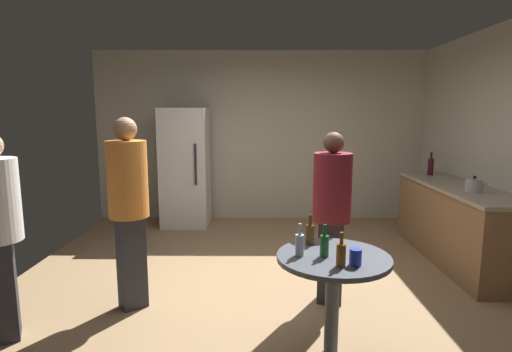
# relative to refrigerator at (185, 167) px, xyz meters

# --- Properties ---
(ground_plane) EXTENTS (5.20, 5.20, 0.10)m
(ground_plane) POSITION_rel_refrigerator_xyz_m (1.16, -2.20, -0.95)
(ground_plane) COLOR #9E7C56
(wall_back) EXTENTS (5.32, 0.06, 2.70)m
(wall_back) POSITION_rel_refrigerator_xyz_m (1.16, 0.43, 0.45)
(wall_back) COLOR beige
(wall_back) RESTS_ON ground_plane
(refrigerator) EXTENTS (0.70, 0.68, 1.80)m
(refrigerator) POSITION_rel_refrigerator_xyz_m (0.00, 0.00, 0.00)
(refrigerator) COLOR white
(refrigerator) RESTS_ON ground_plane
(kitchen_counter) EXTENTS (0.64, 2.20, 0.90)m
(kitchen_counter) POSITION_rel_refrigerator_xyz_m (3.44, -1.52, -0.45)
(kitchen_counter) COLOR olive
(kitchen_counter) RESTS_ON ground_plane
(kettle) EXTENTS (0.24, 0.17, 0.18)m
(kettle) POSITION_rel_refrigerator_xyz_m (3.40, -1.92, 0.07)
(kettle) COLOR #B2B2B7
(kettle) RESTS_ON kitchen_counter
(wine_bottle_on_counter) EXTENTS (0.08, 0.08, 0.31)m
(wine_bottle_on_counter) POSITION_rel_refrigerator_xyz_m (3.43, -0.74, 0.12)
(wine_bottle_on_counter) COLOR #3F141E
(wine_bottle_on_counter) RESTS_ON kitchen_counter
(foreground_table) EXTENTS (0.80, 0.80, 0.73)m
(foreground_table) POSITION_rel_refrigerator_xyz_m (1.65, -3.39, -0.27)
(foreground_table) COLOR #4C515B
(foreground_table) RESTS_ON ground_plane
(beer_bottle_amber) EXTENTS (0.06, 0.06, 0.23)m
(beer_bottle_amber) POSITION_rel_refrigerator_xyz_m (1.66, -3.59, -0.08)
(beer_bottle_amber) COLOR #8C5919
(beer_bottle_amber) RESTS_ON foreground_table
(beer_bottle_brown) EXTENTS (0.06, 0.06, 0.23)m
(beer_bottle_brown) POSITION_rel_refrigerator_xyz_m (1.52, -3.15, -0.08)
(beer_bottle_brown) COLOR #593314
(beer_bottle_brown) RESTS_ON foreground_table
(beer_bottle_green) EXTENTS (0.06, 0.06, 0.23)m
(beer_bottle_green) POSITION_rel_refrigerator_xyz_m (1.58, -3.41, -0.08)
(beer_bottle_green) COLOR #26662D
(beer_bottle_green) RESTS_ON foreground_table
(beer_bottle_clear) EXTENTS (0.06, 0.06, 0.23)m
(beer_bottle_clear) POSITION_rel_refrigerator_xyz_m (1.41, -3.39, -0.08)
(beer_bottle_clear) COLOR silver
(beer_bottle_clear) RESTS_ON foreground_table
(plastic_cup_blue) EXTENTS (0.08, 0.08, 0.11)m
(plastic_cup_blue) POSITION_rel_refrigerator_xyz_m (1.76, -3.57, -0.11)
(plastic_cup_blue) COLOR blue
(plastic_cup_blue) RESTS_ON foreground_table
(person_in_maroon_shirt) EXTENTS (0.40, 0.40, 1.56)m
(person_in_maroon_shirt) POSITION_rel_refrigerator_xyz_m (1.78, -2.59, 0.01)
(person_in_maroon_shirt) COLOR #2D2D38
(person_in_maroon_shirt) RESTS_ON ground_plane
(person_in_orange_shirt) EXTENTS (0.48, 0.48, 1.69)m
(person_in_orange_shirt) POSITION_rel_refrigerator_xyz_m (-0.00, -2.70, 0.09)
(person_in_orange_shirt) COLOR #2D2D38
(person_in_orange_shirt) RESTS_ON ground_plane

